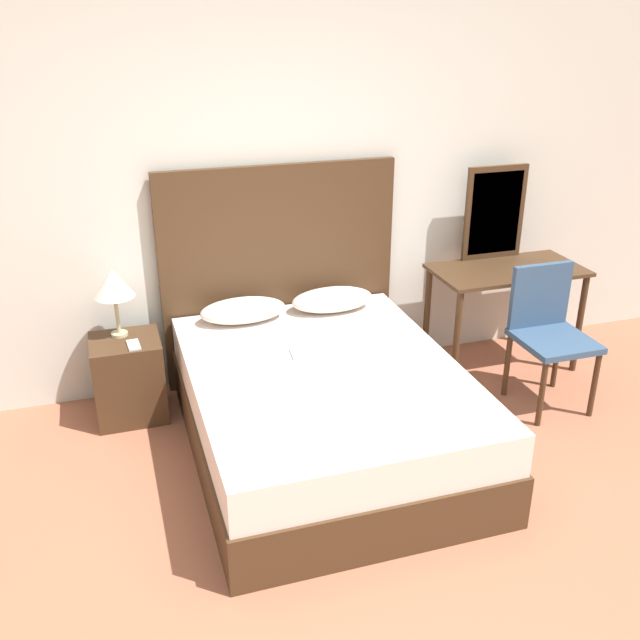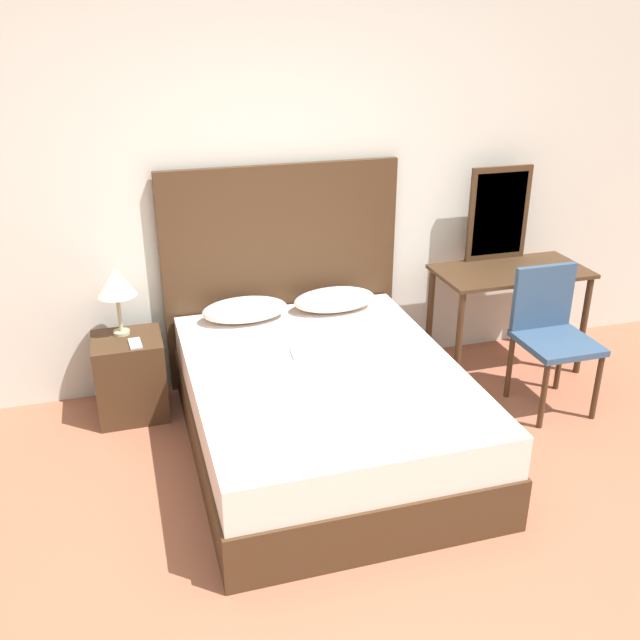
{
  "view_description": "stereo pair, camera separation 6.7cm",
  "coord_description": "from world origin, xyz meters",
  "px_view_note": "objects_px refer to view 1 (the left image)",
  "views": [
    {
      "loc": [
        -0.94,
        -1.99,
        2.38
      ],
      "look_at": [
        0.15,
        1.43,
        0.79
      ],
      "focal_mm": 40.0,
      "sensor_mm": 36.0,
      "label": 1
    },
    {
      "loc": [
        -0.87,
        -2.01,
        2.38
      ],
      "look_at": [
        0.15,
        1.43,
        0.79
      ],
      "focal_mm": 40.0,
      "sensor_mm": 36.0,
      "label": 2
    }
  ],
  "objects_px": {
    "vanity_desk": "(506,285)",
    "bed": "(325,410)",
    "nightstand": "(129,378)",
    "table_lamp": "(113,285)",
    "phone_on_bed": "(297,354)",
    "chair": "(548,327)",
    "phone_on_nightstand": "(134,345)"
  },
  "relations": [
    {
      "from": "chair",
      "to": "table_lamp",
      "type": "bearing_deg",
      "value": 165.35
    },
    {
      "from": "phone_on_bed",
      "to": "vanity_desk",
      "type": "distance_m",
      "value": 1.67
    },
    {
      "from": "bed",
      "to": "phone_on_bed",
      "type": "bearing_deg",
      "value": 116.67
    },
    {
      "from": "bed",
      "to": "phone_on_nightstand",
      "type": "height_order",
      "value": "bed"
    },
    {
      "from": "nightstand",
      "to": "phone_on_nightstand",
      "type": "relative_size",
      "value": 3.39
    },
    {
      "from": "bed",
      "to": "chair",
      "type": "bearing_deg",
      "value": 5.05
    },
    {
      "from": "bed",
      "to": "phone_on_nightstand",
      "type": "bearing_deg",
      "value": 147.31
    },
    {
      "from": "phone_on_bed",
      "to": "nightstand",
      "type": "xyz_separation_m",
      "value": [
        -0.94,
        0.53,
        -0.28
      ]
    },
    {
      "from": "bed",
      "to": "nightstand",
      "type": "height_order",
      "value": "bed"
    },
    {
      "from": "phone_on_bed",
      "to": "chair",
      "type": "bearing_deg",
      "value": -2.51
    },
    {
      "from": "phone_on_bed",
      "to": "phone_on_nightstand",
      "type": "xyz_separation_m",
      "value": [
        -0.89,
        0.43,
        -0.01
      ]
    },
    {
      "from": "phone_on_nightstand",
      "to": "table_lamp",
      "type": "bearing_deg",
      "value": 112.22
    },
    {
      "from": "phone_on_nightstand",
      "to": "vanity_desk",
      "type": "bearing_deg",
      "value": 0.01
    },
    {
      "from": "nightstand",
      "to": "vanity_desk",
      "type": "xyz_separation_m",
      "value": [
        2.55,
        -0.1,
        0.36
      ]
    },
    {
      "from": "nightstand",
      "to": "table_lamp",
      "type": "xyz_separation_m",
      "value": [
        -0.02,
        0.08,
        0.59
      ]
    },
    {
      "from": "phone_on_bed",
      "to": "vanity_desk",
      "type": "height_order",
      "value": "vanity_desk"
    },
    {
      "from": "nightstand",
      "to": "vanity_desk",
      "type": "distance_m",
      "value": 2.58
    },
    {
      "from": "phone_on_bed",
      "to": "phone_on_nightstand",
      "type": "distance_m",
      "value": 0.99
    },
    {
      "from": "phone_on_bed",
      "to": "vanity_desk",
      "type": "relative_size",
      "value": 0.15
    },
    {
      "from": "vanity_desk",
      "to": "bed",
      "type": "bearing_deg",
      "value": -157.15
    },
    {
      "from": "bed",
      "to": "chair",
      "type": "xyz_separation_m",
      "value": [
        1.52,
        0.13,
        0.25
      ]
    },
    {
      "from": "nightstand",
      "to": "table_lamp",
      "type": "distance_m",
      "value": 0.6
    },
    {
      "from": "bed",
      "to": "phone_on_bed",
      "type": "xyz_separation_m",
      "value": [
        -0.1,
        0.21,
        0.28
      ]
    },
    {
      "from": "table_lamp",
      "to": "chair",
      "type": "distance_m",
      "value": 2.69
    },
    {
      "from": "nightstand",
      "to": "vanity_desk",
      "type": "relative_size",
      "value": 0.51
    },
    {
      "from": "phone_on_nightstand",
      "to": "bed",
      "type": "bearing_deg",
      "value": -32.69
    },
    {
      "from": "bed",
      "to": "phone_on_nightstand",
      "type": "xyz_separation_m",
      "value": [
        -0.99,
        0.64,
        0.26
      ]
    },
    {
      "from": "phone_on_bed",
      "to": "vanity_desk",
      "type": "bearing_deg",
      "value": 14.95
    },
    {
      "from": "nightstand",
      "to": "chair",
      "type": "height_order",
      "value": "chair"
    },
    {
      "from": "nightstand",
      "to": "vanity_desk",
      "type": "height_order",
      "value": "vanity_desk"
    },
    {
      "from": "phone_on_bed",
      "to": "chair",
      "type": "distance_m",
      "value": 1.63
    },
    {
      "from": "bed",
      "to": "chair",
      "type": "height_order",
      "value": "chair"
    }
  ]
}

